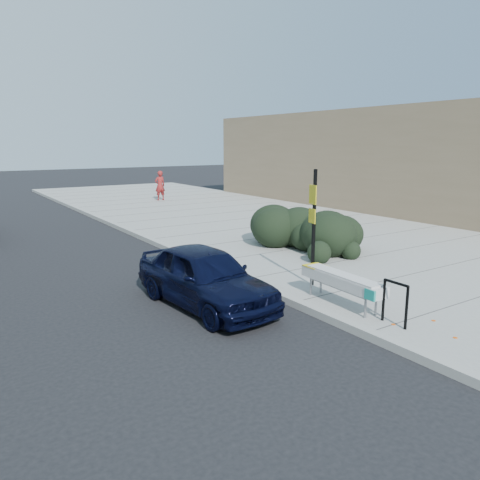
# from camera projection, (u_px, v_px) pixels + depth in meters

# --- Properties ---
(ground) EXTENTS (120.00, 120.00, 0.00)m
(ground) POSITION_uv_depth(u_px,v_px,m) (299.00, 308.00, 10.10)
(ground) COLOR black
(ground) RESTS_ON ground
(sidewalk_near) EXTENTS (11.20, 50.00, 0.15)m
(sidewalk_near) POSITION_uv_depth(u_px,v_px,m) (326.00, 238.00, 17.20)
(sidewalk_near) COLOR gray
(sidewalk_near) RESTS_ON ground
(curb_near) EXTENTS (0.22, 50.00, 0.17)m
(curb_near) POSITION_uv_depth(u_px,v_px,m) (191.00, 258.00, 14.17)
(curb_near) COLOR #9E9E99
(curb_near) RESTS_ON ground
(bench) EXTENTS (0.55, 2.18, 0.65)m
(bench) POSITION_uv_depth(u_px,v_px,m) (342.00, 281.00, 9.76)
(bench) COLOR gray
(bench) RESTS_ON sidewalk_near
(bike_rack) EXTENTS (0.06, 0.58, 0.84)m
(bike_rack) POSITION_uv_depth(u_px,v_px,m) (395.00, 299.00, 8.66)
(bike_rack) COLOR black
(bike_rack) RESTS_ON sidewalk_near
(sign_post) EXTENTS (0.14, 0.31, 2.76)m
(sign_post) POSITION_uv_depth(u_px,v_px,m) (313.00, 221.00, 10.91)
(sign_post) COLOR black
(sign_post) RESTS_ON sidewalk_near
(hedge) EXTENTS (2.54, 4.17, 1.47)m
(hedge) POSITION_uv_depth(u_px,v_px,m) (304.00, 226.00, 15.07)
(hedge) COLOR black
(hedge) RESTS_ON sidewalk_near
(sedan_navy) EXTENTS (1.85, 3.99, 1.32)m
(sedan_navy) POSITION_uv_depth(u_px,v_px,m) (205.00, 277.00, 10.09)
(sedan_navy) COLOR black
(sedan_navy) RESTS_ON ground
(pedestrian) EXTENTS (0.65, 0.44, 1.74)m
(pedestrian) POSITION_uv_depth(u_px,v_px,m) (160.00, 186.00, 27.79)
(pedestrian) COLOR maroon
(pedestrian) RESTS_ON sidewalk_near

